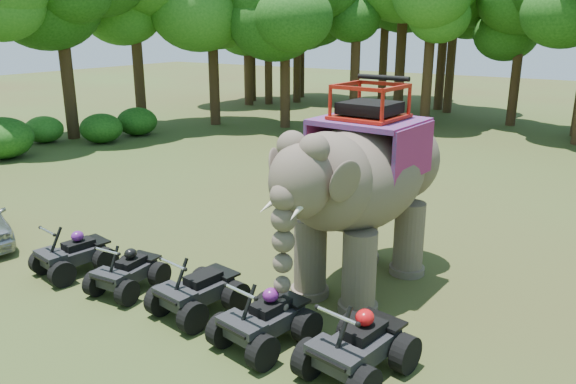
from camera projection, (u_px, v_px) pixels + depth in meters
name	position (u px, v px, depth m)	size (l,w,h in m)	color
ground	(258.00, 288.00, 12.27)	(110.00, 110.00, 0.00)	#47381E
elephant	(364.00, 187.00, 11.86)	(2.35, 5.35, 4.49)	brown
atv_0	(73.00, 248.00, 12.88)	(1.19, 1.63, 1.21)	black
atv_1	(127.00, 266.00, 12.01)	(1.12, 1.54, 1.14)	black
atv_2	(198.00, 283.00, 11.07)	(1.26, 1.72, 1.28)	black
atv_3	(265.00, 312.00, 9.97)	(1.27, 1.74, 1.29)	black
atv_4	(358.00, 337.00, 9.09)	(1.34, 1.84, 1.36)	black
tree_0	(518.00, 59.00, 30.82)	(5.17, 5.17, 7.38)	#195114
tree_25	(63.00, 37.00, 26.88)	(6.90, 6.90, 9.86)	#195114
tree_26	(137.00, 45.00, 30.16)	(6.22, 6.22, 8.88)	#195114
tree_27	(213.00, 42.00, 30.91)	(6.38, 6.38, 9.11)	#195114
tree_28	(285.00, 50.00, 30.13)	(5.86, 5.86, 8.37)	#195114
tree_29	(356.00, 52.00, 31.43)	(5.62, 5.62, 8.02)	#195114
tree_30	(429.00, 50.00, 30.33)	(5.85, 5.85, 8.36)	#195114
tree_32	(252.00, 47.00, 40.81)	(5.49, 5.49, 7.84)	#195114
tree_34	(452.00, 45.00, 35.30)	(5.97, 5.97, 8.53)	#195114
tree_35	(268.00, 45.00, 39.13)	(5.73, 5.73, 8.19)	#195114
tree_36	(402.00, 32.00, 33.30)	(7.10, 7.10, 10.14)	#195114
tree_37	(301.00, 40.00, 42.87)	(6.02, 6.02, 8.61)	#195114
tree_38	(297.00, 44.00, 40.01)	(5.82, 5.82, 8.32)	#195114
tree_40	(443.00, 36.00, 36.41)	(6.70, 6.70, 9.56)	#195114
tree_41	(385.00, 32.00, 40.13)	(6.91, 6.91, 9.87)	#195114
tree_42	(248.00, 25.00, 38.36)	(7.59, 7.59, 10.84)	#195114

